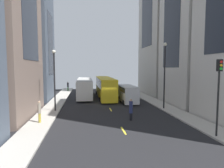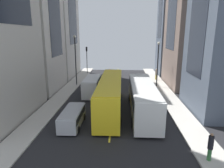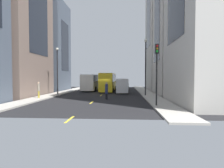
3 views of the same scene
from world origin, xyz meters
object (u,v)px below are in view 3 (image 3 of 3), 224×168
object	(u,v)px
pedestrian_crossing_mid	(39,89)
delivery_van_white	(122,85)
pedestrian_crossing_near	(107,90)
streetcar_yellow	(109,81)
pedestrian_waiting_curb	(84,83)
traffic_light_near_corner	(157,63)
car_silver_0	(125,85)
city_bus_white	(92,81)

from	to	relation	value
pedestrian_crossing_mid	delivery_van_white	bearing A→B (deg)	22.37
delivery_van_white	pedestrian_crossing_near	distance (m)	10.17
streetcar_yellow	pedestrian_crossing_near	xyz separation A→B (m)	(1.05, -15.44, -0.97)
streetcar_yellow	pedestrian_waiting_curb	size ratio (longest dim) A/B	6.80
streetcar_yellow	traffic_light_near_corner	bearing A→B (deg)	-73.20
streetcar_yellow	pedestrian_crossing_mid	distance (m)	17.42
car_silver_0	pedestrian_waiting_curb	bearing A→B (deg)	154.46
pedestrian_crossing_near	traffic_light_near_corner	distance (m)	8.41
delivery_van_white	car_silver_0	xyz separation A→B (m)	(0.45, 10.14, -0.56)
delivery_van_white	car_silver_0	bearing A→B (deg)	87.48
streetcar_yellow	car_silver_0	world-z (taller)	streetcar_yellow
pedestrian_crossing_near	delivery_van_white	bearing A→B (deg)	-65.14
streetcar_yellow	pedestrian_crossing_near	world-z (taller)	streetcar_yellow
pedestrian_crossing_mid	pedestrian_crossing_near	bearing A→B (deg)	-20.05
pedestrian_waiting_curb	pedestrian_crossing_near	distance (m)	26.66
city_bus_white	streetcar_yellow	distance (m)	3.80
car_silver_0	pedestrian_crossing_mid	bearing A→B (deg)	-119.11
streetcar_yellow	car_silver_0	xyz separation A→B (m)	(3.41, 4.68, -1.17)
pedestrian_crossing_near	traffic_light_near_corner	size ratio (longest dim) A/B	0.38
city_bus_white	pedestrian_crossing_mid	distance (m)	17.10
delivery_van_white	pedestrian_crossing_mid	world-z (taller)	delivery_van_white
car_silver_0	pedestrian_crossing_mid	size ratio (longest dim) A/B	2.22
delivery_van_white	pedestrian_waiting_curb	size ratio (longest dim) A/B	3.01
city_bus_white	car_silver_0	world-z (taller)	city_bus_white
car_silver_0	delivery_van_white	bearing A→B (deg)	-92.52
city_bus_white	pedestrian_waiting_curb	distance (m)	9.60
streetcar_yellow	traffic_light_near_corner	world-z (taller)	traffic_light_near_corner
pedestrian_crossing_near	pedestrian_crossing_mid	bearing A→B (deg)	36.23
car_silver_0	pedestrian_crossing_mid	xyz separation A→B (m)	(-11.25, -20.21, 0.32)
city_bus_white	pedestrian_waiting_curb	xyz separation A→B (m)	(-3.74, 8.81, -0.78)
pedestrian_waiting_curb	car_silver_0	bearing A→B (deg)	-164.67
pedestrian_crossing_mid	city_bus_white	bearing A→B (deg)	55.18
city_bus_white	pedestrian_crossing_near	bearing A→B (deg)	-74.07
streetcar_yellow	car_silver_0	distance (m)	5.91
pedestrian_waiting_curb	pedestrian_crossing_near	xyz separation A→B (m)	(8.45, -25.28, -0.07)
car_silver_0	traffic_light_near_corner	distance (m)	26.23
pedestrian_waiting_curb	traffic_light_near_corner	world-z (taller)	traffic_light_near_corner
car_silver_0	pedestrian_crossing_mid	distance (m)	23.13
delivery_van_white	traffic_light_near_corner	distance (m)	16.31
car_silver_0	pedestrian_crossing_near	size ratio (longest dim) A/B	2.10
delivery_van_white	pedestrian_crossing_mid	bearing A→B (deg)	-137.02
traffic_light_near_corner	pedestrian_crossing_mid	bearing A→B (deg)	158.37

